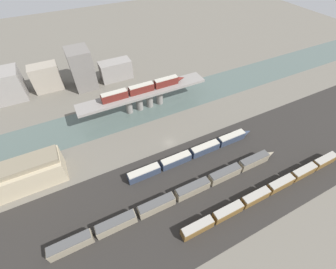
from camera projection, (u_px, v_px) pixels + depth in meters
The scene contains 13 objects.
ground_plane at pixel (169, 143), 94.23m from camera, with size 400.00×400.00×0.00m, color #666056.
railbed_yard at pixel (200, 187), 79.17m from camera, with size 280.00×42.00×0.01m, color #282623.
river_water at pixel (145, 107), 110.79m from camera, with size 320.00×21.29×0.01m, color #4C5B56.
bridge at pixel (144, 95), 105.63m from camera, with size 62.05×8.43×9.40m.
train_on_bridge at pixel (144, 88), 102.87m from camera, with size 41.25×2.88×3.85m.
train_yard_near at pixel (271, 189), 76.59m from camera, with size 70.52×2.79×3.80m.
train_yard_mid at pixel (179, 195), 74.90m from camera, with size 84.16×3.07×3.96m.
train_yard_far at pixel (194, 153), 87.96m from camera, with size 55.81×3.00×3.64m.
warehouse_building at pixel (20, 176), 76.48m from camera, with size 27.99×10.48×10.77m.
city_block_far_left at pixel (3, 86), 110.59m from camera, with size 17.86×13.39×14.93m, color gray.
city_block_left at pixel (46, 78), 117.36m from camera, with size 13.93×8.28×13.69m, color gray.
city_block_center at pixel (82, 69), 116.98m from camera, with size 11.07×13.36×20.71m, color slate.
city_block_right at pixel (116, 70), 126.02m from camera, with size 17.21×8.26×10.37m, color gray.
Camera 1 is at (-29.03, -56.73, 69.50)m, focal length 24.00 mm.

